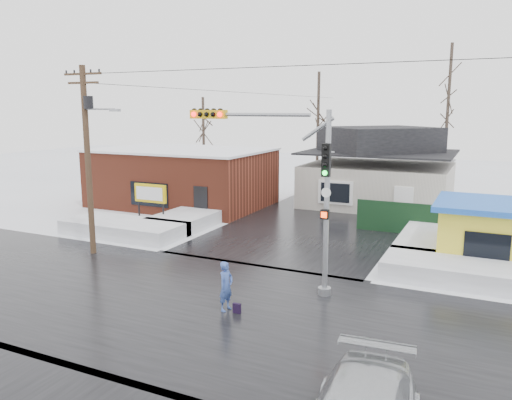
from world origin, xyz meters
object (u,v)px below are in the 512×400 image
at_px(traffic_signal, 287,175).
at_px(kiosk, 488,232).
at_px(utility_pole, 88,150).
at_px(pedestrian, 226,287).
at_px(marquee_sign, 150,195).

bearing_deg(traffic_signal, kiosk, 44.84).
distance_m(utility_pole, kiosk, 18.95).
bearing_deg(utility_pole, pedestrian, -20.21).
relative_size(traffic_signal, kiosk, 1.52).
bearing_deg(utility_pole, traffic_signal, -2.95).
height_order(marquee_sign, pedestrian, marquee_sign).
xyz_separation_m(traffic_signal, kiosk, (7.07, 7.03, -3.08)).
xyz_separation_m(traffic_signal, pedestrian, (-1.12, -2.87, -3.65)).
bearing_deg(marquee_sign, kiosk, 1.55).
bearing_deg(kiosk, pedestrian, -129.60).
xyz_separation_m(kiosk, pedestrian, (-8.19, -9.90, -0.58)).
bearing_deg(pedestrian, traffic_signal, -12.80).
bearing_deg(traffic_signal, utility_pole, 177.05).
relative_size(utility_pole, kiosk, 1.96).
height_order(utility_pole, kiosk, utility_pole).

